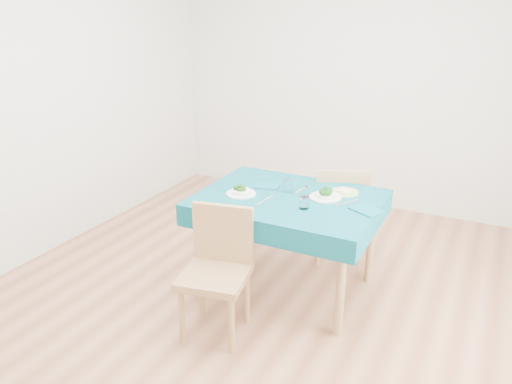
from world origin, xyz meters
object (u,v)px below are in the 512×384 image
at_px(table, 287,244).
at_px(chair_near, 214,264).
at_px(bowl_near, 241,190).
at_px(bowl_far, 326,194).
at_px(chair_far, 339,200).
at_px(side_plate, 345,192).

bearing_deg(table, chair_near, -105.11).
bearing_deg(chair_near, bowl_near, 91.18).
bearing_deg(chair_near, bowl_far, 50.78).
height_order(chair_near, bowl_near, chair_near).
bearing_deg(bowl_far, chair_far, 96.85).
xyz_separation_m(chair_far, side_plate, (0.16, -0.40, 0.24)).
bearing_deg(bowl_near, side_plate, 29.53).
xyz_separation_m(table, bowl_far, (0.25, 0.10, 0.41)).
distance_m(bowl_near, bowl_far, 0.61).
bearing_deg(chair_far, side_plate, 87.70).
height_order(bowl_far, side_plate, bowl_far).
bearing_deg(bowl_near, table, 18.78).
distance_m(bowl_near, side_plate, 0.77).
distance_m(table, chair_near, 0.77).
height_order(chair_far, bowl_near, chair_far).
xyz_separation_m(table, chair_near, (-0.20, -0.73, 0.14)).
relative_size(chair_far, side_plate, 5.00).
xyz_separation_m(chair_near, bowl_near, (-0.13, 0.62, 0.28)).
bearing_deg(side_plate, table, -141.75).
xyz_separation_m(bowl_far, side_plate, (0.09, 0.17, -0.03)).
bearing_deg(bowl_far, table, -158.16).
bearing_deg(bowl_far, chair_near, -118.15).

